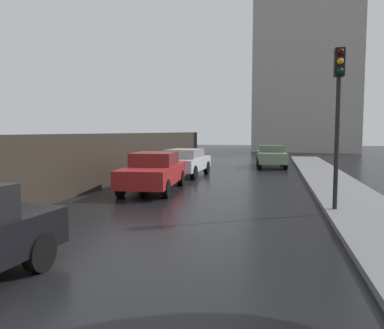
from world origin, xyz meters
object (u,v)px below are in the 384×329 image
car_white_behind_camera (185,162)px  traffic_light (338,99)px  car_red_mid_road (154,171)px  car_green_far_ahead (271,156)px

car_white_behind_camera → traffic_light: 10.24m
car_white_behind_camera → traffic_light: bearing=131.3°
car_red_mid_road → car_white_behind_camera: bearing=-95.1°
car_red_mid_road → traffic_light: 7.26m
car_green_far_ahead → car_white_behind_camera: bearing=-130.1°
car_green_far_ahead → car_red_mid_road: bearing=-116.1°
car_white_behind_camera → car_green_far_ahead: bearing=-122.1°
car_white_behind_camera → traffic_light: size_ratio=0.93×
car_green_far_ahead → traffic_light: size_ratio=0.95×
car_white_behind_camera → car_red_mid_road: bearing=92.4°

